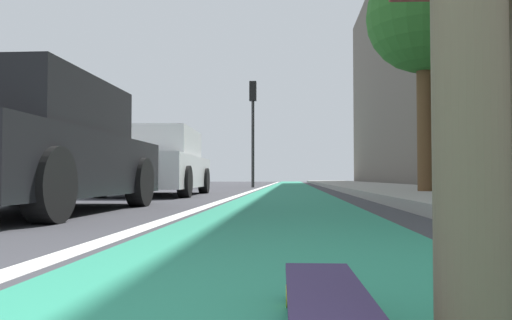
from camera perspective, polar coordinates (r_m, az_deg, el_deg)
name	(u,v)px	position (r m, az deg, el deg)	size (l,w,h in m)	color
ground_plane	(289,197)	(10.40, 3.68, -4.17)	(80.00, 80.00, 0.00)	#38383D
bike_lane_paint	(290,186)	(24.40, 3.87, -2.92)	(56.00, 1.91, 0.00)	#288466
lane_stripe_white	(263,187)	(20.43, 0.74, -3.10)	(52.00, 0.16, 0.01)	silver
sidewalk_curb	(374,187)	(18.63, 13.10, -2.94)	(52.00, 3.20, 0.14)	#9E9B93
building_facade	(423,40)	(23.89, 18.27, 12.70)	(40.00, 1.20, 12.84)	#665E54
skateboard	(328,301)	(1.30, 8.07, -15.41)	(0.84, 0.22, 0.11)	yellow
parked_car_near	(29,149)	(6.24, -24.18, 1.18)	(4.21, 1.96, 1.49)	black
parked_car_mid	(158,164)	(11.60, -10.98, -0.42)	(4.53, 2.04, 1.48)	silver
traffic_light	(253,114)	(20.77, -0.35, 5.18)	(0.33, 0.28, 4.33)	#2D2D2D
street_tree_mid	(423,18)	(10.62, 18.29, 14.89)	(2.18, 2.18, 4.60)	brown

